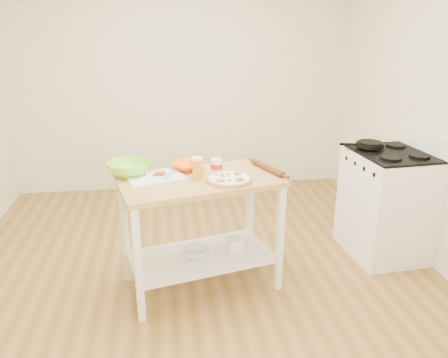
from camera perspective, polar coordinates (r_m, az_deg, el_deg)
room_shell at (r=3.10m, az=-3.71°, el=8.10°), size 4.04×4.54×2.74m
prep_island at (r=3.29m, az=-3.08°, el=-4.02°), size 1.28×0.88×0.90m
gas_stove at (r=4.11m, az=20.48°, el=-2.99°), size 0.65×0.75×1.11m
skillet at (r=4.01m, az=18.41°, el=4.27°), size 0.37×0.24×0.03m
pizza at (r=3.14m, az=0.67°, el=0.03°), size 0.33×0.33×0.05m
cutting_board at (r=3.25m, az=-9.02°, el=0.32°), size 0.47×0.40×0.04m
spatula at (r=3.23m, az=-7.34°, el=0.44°), size 0.10×0.15×0.01m
knife at (r=3.33m, az=-10.17°, el=0.94°), size 0.24×0.15×0.01m
orange_bowl at (r=3.39m, az=-4.86°, el=1.72°), size 0.33×0.33×0.06m
green_bowl at (r=3.33m, az=-12.32°, el=1.40°), size 0.38×0.38×0.10m
beer_pint at (r=3.18m, az=-3.48°, el=1.48°), size 0.08×0.08×0.16m
yogurt_tub at (r=3.29m, az=-0.98°, el=1.71°), size 0.09×0.09×0.19m
rolling_pin at (r=3.37m, az=5.72°, el=1.45°), size 0.19×0.39×0.05m
shelf_glass_bowl at (r=3.44m, az=-3.66°, el=-9.57°), size 0.24×0.24×0.06m
shelf_bin at (r=3.50m, az=1.41°, el=-8.55°), size 0.13×0.13×0.11m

